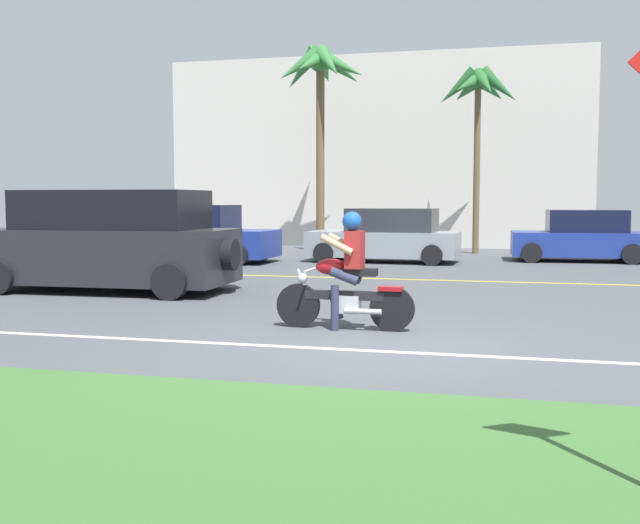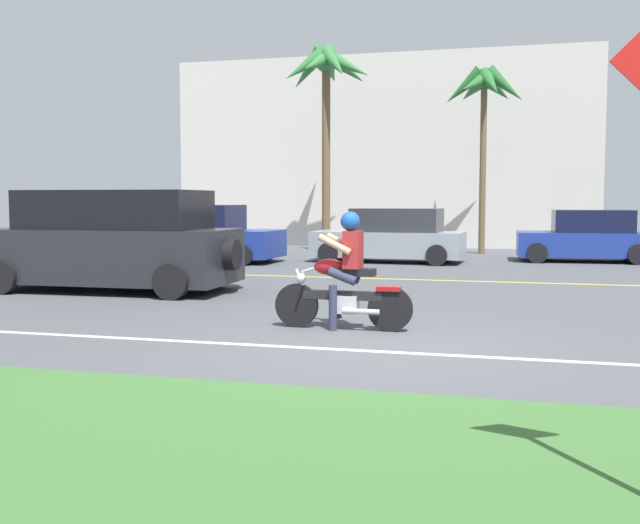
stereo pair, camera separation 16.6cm
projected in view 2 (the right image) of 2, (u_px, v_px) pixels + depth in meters
The scene contains 12 objects.
ground at pixel (417, 313), 11.74m from camera, with size 56.00×30.00×0.04m, color #4C4F54.
grass_median at pixel (267, 463), 4.90m from camera, with size 56.00×3.80×0.06m, color #3D6B33.
lane_line_near at pixel (379, 351), 8.65m from camera, with size 50.40×0.12×0.01m, color silver.
lane_line_far at pixel (447, 280), 16.31m from camera, with size 50.40×0.12×0.01m, color yellow.
motorcyclist at pixel (344, 280), 10.11m from camera, with size 1.89×0.62×1.58m.
suv_nearby at pixel (113, 242), 14.44m from camera, with size 4.91×2.28×1.91m.
parked_car_0 at pixel (201, 235), 21.35m from camera, with size 4.40×2.08×1.60m.
parked_car_1 at pixel (391, 237), 21.14m from camera, with size 4.22×2.00×1.50m.
parked_car_2 at pixel (586, 237), 21.35m from camera, with size 3.69×2.07×1.46m.
palm_tree_0 at pixel (484, 93), 24.10m from camera, with size 2.72×2.70×5.99m.
palm_tree_1 at pixel (327, 76), 24.93m from camera, with size 3.07×3.17×6.87m.
building_far at pixel (387, 154), 29.73m from camera, with size 15.73×4.00×7.07m, color beige.
Camera 2 is at (1.57, -8.62, 1.72)m, focal length 42.61 mm.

